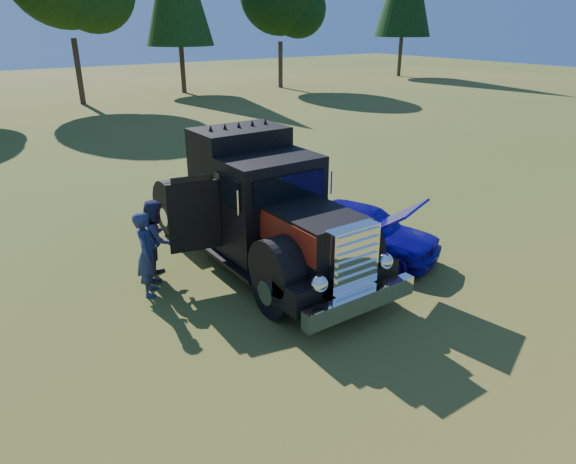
# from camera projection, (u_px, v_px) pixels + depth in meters

# --- Properties ---
(ground) EXTENTS (120.00, 120.00, 0.00)m
(ground) POSITION_uv_depth(u_px,v_px,m) (295.00, 323.00, 9.56)
(ground) COLOR #2A4F17
(ground) RESTS_ON ground
(diamond_t_truck) EXTENTS (3.36, 7.16, 3.00)m
(diamond_t_truck) POSITION_uv_depth(u_px,v_px,m) (261.00, 211.00, 11.44)
(diamond_t_truck) COLOR black
(diamond_t_truck) RESTS_ON ground
(hotrod_coupe) EXTENTS (2.76, 4.25, 1.89)m
(hotrod_coupe) POSITION_uv_depth(u_px,v_px,m) (362.00, 230.00, 12.11)
(hotrod_coupe) COLOR #0825B6
(hotrod_coupe) RESTS_ON ground
(spectator_near) EXTENTS (0.67, 0.77, 1.78)m
(spectator_near) POSITION_uv_depth(u_px,v_px,m) (147.00, 254.00, 10.27)
(spectator_near) COLOR #1C1D42
(spectator_near) RESTS_ON ground
(spectator_far) EXTENTS (1.01, 1.08, 1.76)m
(spectator_far) POSITION_uv_depth(u_px,v_px,m) (157.00, 239.00, 11.00)
(spectator_far) COLOR #1F2F49
(spectator_far) RESTS_ON ground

